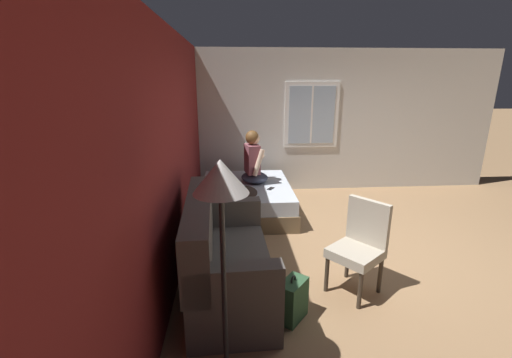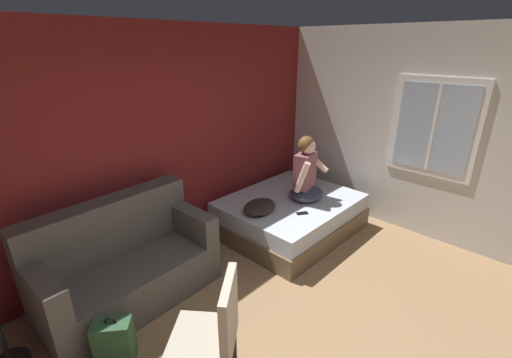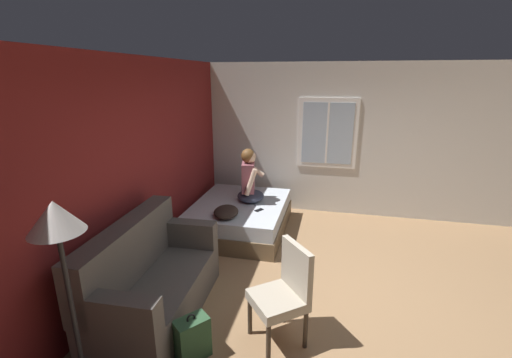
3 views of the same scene
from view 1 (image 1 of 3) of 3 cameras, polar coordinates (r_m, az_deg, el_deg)
name	(u,v)px [view 1 (image 1 of 3)]	position (r m, az deg, el deg)	size (l,w,h in m)	color
ground_plane	(388,258)	(4.72, 21.20, -12.17)	(40.00, 40.00, 0.00)	#93704C
wall_back_accent	(168,157)	(3.86, -14.49, 3.63)	(10.65, 0.16, 2.70)	maroon
wall_side_with_window	(330,121)	(6.93, 12.24, 9.37)	(0.19, 6.52, 2.70)	silver
bed	(246,199)	(5.72, -1.64, -3.28)	(1.82, 1.48, 0.48)	brown
couch	(223,259)	(3.61, -5.57, -13.14)	(1.73, 0.89, 1.04)	#514C47
side_chair	(360,244)	(3.75, 16.89, -10.30)	(0.65, 0.65, 0.98)	#382D23
person_seated	(253,161)	(5.69, -0.42, 2.94)	(0.60, 0.54, 0.88)	#383D51
backpack	(292,300)	(3.39, 5.95, -19.47)	(0.35, 0.35, 0.46)	#2D5133
throw_pillow	(245,192)	(5.07, -1.84, -2.18)	(0.48, 0.36, 0.14)	#2D231E
cell_phone	(271,189)	(5.44, 2.46, -1.60)	(0.07, 0.14, 0.01)	black
floor_lamp	(221,201)	(2.19, -5.80, -3.61)	(0.36, 0.36, 1.70)	black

